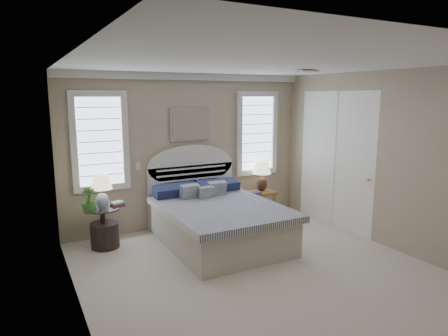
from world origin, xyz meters
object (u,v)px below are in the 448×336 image
floor_pot (105,235)px  lamp_left (102,188)px  bed (216,218)px  side_table_left (103,223)px  nightstand_right (261,199)px  lamp_right (262,173)px

floor_pot → lamp_left: lamp_left is taller
bed → floor_pot: 1.74m
side_table_left → nightstand_right: 2.95m
lamp_left → lamp_right: bearing=3.7°
bed → lamp_right: bearing=29.1°
side_table_left → nightstand_right: size_ratio=1.19×
nightstand_right → floor_pot: nightstand_right is taller
floor_pot → lamp_left: (-0.01, -0.01, 0.75)m
nightstand_right → bed: bearing=-152.0°
side_table_left → lamp_right: bearing=3.1°
nightstand_right → floor_pot: (-2.94, -0.12, -0.19)m
floor_pot → nightstand_right: bearing=2.4°
floor_pot → lamp_right: 3.08m
side_table_left → nightstand_right: bearing=1.9°
lamp_left → side_table_left: bearing=93.5°
lamp_left → lamp_right: 3.01m
side_table_left → lamp_right: (3.01, 0.16, 0.49)m
bed → lamp_left: 1.83m
side_table_left → lamp_right: size_ratio=1.10×
side_table_left → lamp_right: 3.05m
bed → lamp_left: bed is taller
floor_pot → lamp_right: size_ratio=0.76×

